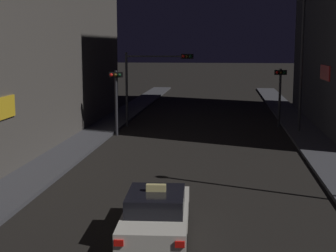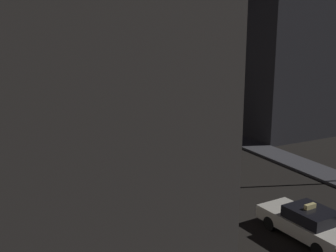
{
  "view_description": "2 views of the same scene",
  "coord_description": "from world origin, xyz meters",
  "views": [
    {
      "loc": [
        1.42,
        -4.24,
        5.53
      ],
      "look_at": [
        -1.35,
        20.53,
        1.51
      ],
      "focal_mm": 54.29,
      "sensor_mm": 36.0,
      "label": 1
    },
    {
      "loc": [
        -13.62,
        -2.79,
        9.08
      ],
      "look_at": [
        -0.83,
        21.9,
        2.44
      ],
      "focal_mm": 46.21,
      "sensor_mm": 36.0,
      "label": 2
    }
  ],
  "objects": [
    {
      "name": "sidewalk_left",
      "position": [
        -6.43,
        28.77,
        0.08
      ],
      "size": [
        2.14,
        61.54,
        0.16
      ],
      "primitive_type": "cube",
      "color": "#424247",
      "rests_on": "ground_plane"
    },
    {
      "name": "sidewalk_right",
      "position": [
        6.43,
        28.77,
        0.08
      ],
      "size": [
        2.14,
        61.54,
        0.16
      ],
      "primitive_type": "cube",
      "color": "#424247",
      "rests_on": "ground_plane"
    },
    {
      "name": "street_lamp_far_block",
      "position": [
        6.09,
        27.78,
        6.1
      ],
      "size": [
        0.53,
        0.53,
        8.74
      ],
      "color": "#2D2D33",
      "rests_on": "sidewalk_right"
    },
    {
      "name": "traffic_light_left_kerb",
      "position": [
        -5.11,
        25.87,
        2.82
      ],
      "size": [
        0.8,
        0.42,
        3.97
      ],
      "color": "#2D2D33",
      "rests_on": "ground_plane"
    },
    {
      "name": "taxi",
      "position": [
        -0.46,
        9.57,
        0.74
      ],
      "size": [
        2.03,
        4.54,
        1.62
      ],
      "color": "silver",
      "rests_on": "ground_plane"
    },
    {
      "name": "traffic_light_overhead",
      "position": [
        -3.33,
        29.21,
        3.66
      ],
      "size": [
        4.54,
        0.42,
        5.0
      ],
      "color": "#2D2D33",
      "rests_on": "ground_plane"
    },
    {
      "name": "traffic_light_right_kerb",
      "position": [
        5.11,
        30.26,
        2.8
      ],
      "size": [
        0.8,
        0.42,
        3.93
      ],
      "color": "#2D2D33",
      "rests_on": "ground_plane"
    }
  ]
}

